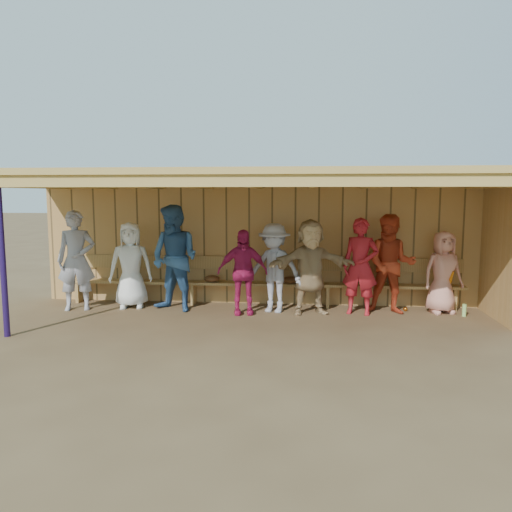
{
  "coord_description": "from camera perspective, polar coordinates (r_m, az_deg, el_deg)",
  "views": [
    {
      "loc": [
        0.86,
        -8.31,
        2.14
      ],
      "look_at": [
        0.0,
        0.35,
        1.05
      ],
      "focal_mm": 35.0,
      "sensor_mm": 36.0,
      "label": 1
    }
  ],
  "objects": [
    {
      "name": "player_g",
      "position": [
        9.02,
        11.84,
        -1.16
      ],
      "size": [
        0.71,
        0.55,
        1.72
      ],
      "primitive_type": "imported",
      "rotation": [
        0.0,
        0.0,
        -0.25
      ],
      "color": "#A81A23",
      "rests_on": "ground"
    },
    {
      "name": "bench",
      "position": [
        9.6,
        0.45,
        -2.53
      ],
      "size": [
        7.6,
        0.34,
        0.93
      ],
      "color": "#B28A4C",
      "rests_on": "ground"
    },
    {
      "name": "player_extra",
      "position": [
        9.2,
        15.17,
        -0.92
      ],
      "size": [
        0.98,
        0.83,
        1.78
      ],
      "primitive_type": "imported",
      "rotation": [
        0.0,
        0.0,
        -0.19
      ],
      "color": "#BF3B1E",
      "rests_on": "ground"
    },
    {
      "name": "player_a",
      "position": [
        9.73,
        -19.84,
        -0.46
      ],
      "size": [
        0.77,
        0.61,
        1.85
      ],
      "primitive_type": "imported",
      "rotation": [
        0.0,
        0.0,
        0.28
      ],
      "color": "#9D9CA5",
      "rests_on": "ground"
    },
    {
      "name": "player_e",
      "position": [
        9.0,
        2.09,
        -1.38
      ],
      "size": [
        1.16,
        0.85,
        1.61
      ],
      "primitive_type": "imported",
      "rotation": [
        0.0,
        0.0,
        -0.26
      ],
      "color": "#9D9CA5",
      "rests_on": "ground"
    },
    {
      "name": "player_b",
      "position": [
        9.65,
        -14.13,
        -1.0
      ],
      "size": [
        0.89,
        0.69,
        1.62
      ],
      "primitive_type": "imported",
      "rotation": [
        0.0,
        0.0,
        0.24
      ],
      "color": "white",
      "rests_on": "ground"
    },
    {
      "name": "player_f",
      "position": [
        8.91,
        6.26,
        -1.24
      ],
      "size": [
        1.65,
        0.88,
        1.7
      ],
      "primitive_type": "imported",
      "rotation": [
        0.0,
        0.0,
        0.25
      ],
      "color": "tan",
      "rests_on": "ground"
    },
    {
      "name": "dugout_equipment",
      "position": [
        9.49,
        -0.52,
        -2.87
      ],
      "size": [
        6.37,
        0.62,
        0.8
      ],
      "color": "orange",
      "rests_on": "ground"
    },
    {
      "name": "player_d",
      "position": [
        8.86,
        -1.56,
        -1.84
      ],
      "size": [
        0.94,
        0.52,
        1.51
      ],
      "primitive_type": "imported",
      "rotation": [
        0.0,
        0.0,
        0.18
      ],
      "color": "#B61D53",
      "rests_on": "ground"
    },
    {
      "name": "player_c",
      "position": [
        9.19,
        -9.26,
        -0.26
      ],
      "size": [
        1.16,
        1.05,
        1.94
      ],
      "primitive_type": "imported",
      "rotation": [
        0.0,
        0.0,
        -0.4
      ],
      "color": "#345E90",
      "rests_on": "ground"
    },
    {
      "name": "dugout_structure",
      "position": [
        9.01,
        2.68,
        4.3
      ],
      "size": [
        8.8,
        3.2,
        2.5
      ],
      "color": "tan",
      "rests_on": "ground"
    },
    {
      "name": "player_h",
      "position": [
        9.54,
        20.58,
        -1.75
      ],
      "size": [
        0.82,
        0.64,
        1.48
      ],
      "primitive_type": "imported",
      "rotation": [
        0.0,
        0.0,
        0.25
      ],
      "color": "tan",
      "rests_on": "ground"
    },
    {
      "name": "ground",
      "position": [
        8.62,
        -0.23,
        -7.23
      ],
      "size": [
        90.0,
        90.0,
        0.0
      ],
      "primitive_type": "plane",
      "color": "brown",
      "rests_on": "ground"
    }
  ]
}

